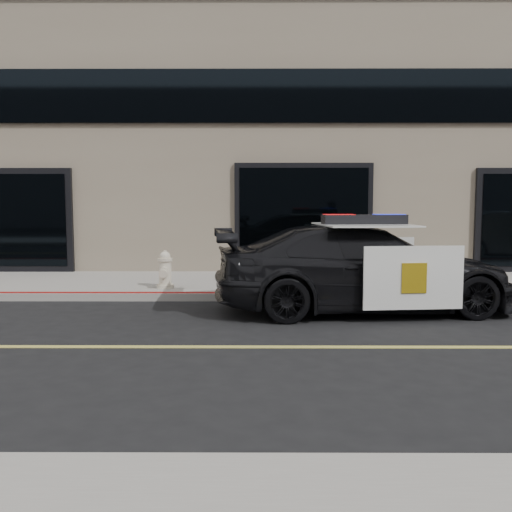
{
  "coord_description": "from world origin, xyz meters",
  "views": [
    {
      "loc": [
        -2.13,
        -7.36,
        1.91
      ],
      "look_at": [
        -2.17,
        2.2,
        1.0
      ],
      "focal_mm": 40.0,
      "sensor_mm": 36.0,
      "label": 1
    }
  ],
  "objects": [
    {
      "name": "fire_hydrant",
      "position": [
        -4.04,
        4.18,
        0.51
      ],
      "size": [
        0.35,
        0.49,
        0.77
      ],
      "color": "beige",
      "rests_on": "sidewalk_n"
    },
    {
      "name": "building_n",
      "position": [
        0.0,
        10.5,
        6.0
      ],
      "size": [
        60.0,
        7.0,
        12.0
      ],
      "primitive_type": "cube",
      "color": "#756856",
      "rests_on": "ground"
    },
    {
      "name": "police_car",
      "position": [
        -0.3,
        2.5,
        0.76
      ],
      "size": [
        3.08,
        5.58,
        1.7
      ],
      "color": "black",
      "rests_on": "ground"
    },
    {
      "name": "sidewalk_n",
      "position": [
        0.0,
        5.25,
        0.07
      ],
      "size": [
        60.0,
        3.5,
        0.15
      ],
      "primitive_type": "cube",
      "color": "gray",
      "rests_on": "ground"
    },
    {
      "name": "ground",
      "position": [
        0.0,
        0.0,
        0.0
      ],
      "size": [
        120.0,
        120.0,
        0.0
      ],
      "primitive_type": "plane",
      "color": "black",
      "rests_on": "ground"
    }
  ]
}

